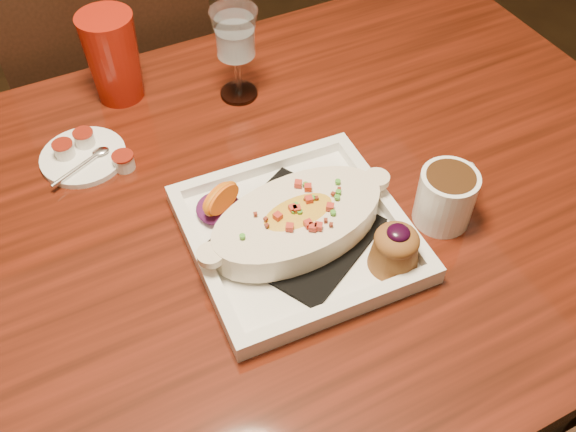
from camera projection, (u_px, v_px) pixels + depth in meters
name	position (u px, v px, depth m)	size (l,w,h in m)	color
table	(219.00, 264.00, 1.00)	(1.50, 0.90, 0.75)	maroon
chair_far	(118.00, 107.00, 1.48)	(0.42, 0.42, 0.93)	black
plate	(304.00, 228.00, 0.88)	(0.31, 0.31, 0.08)	white
coffee_mug	(447.00, 195.00, 0.90)	(0.11, 0.08, 0.09)	white
goblet	(235.00, 39.00, 1.03)	(0.08, 0.08, 0.16)	silver
saucer	(81.00, 155.00, 1.01)	(0.13, 0.13, 0.09)	white
creamer_loose	(124.00, 161.00, 0.99)	(0.03, 0.03, 0.03)	white
red_tumbler	(113.00, 57.00, 1.06)	(0.09, 0.09, 0.15)	#A71A0B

